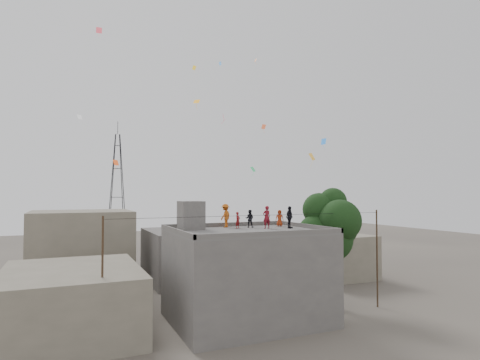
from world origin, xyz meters
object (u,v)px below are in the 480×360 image
object	(u,v)px
transmission_tower	(117,191)
tree	(330,226)
stair_head_box	(191,215)
person_dark_adult	(289,217)
person_red_adult	(267,217)

from	to	relation	value
transmission_tower	tree	bearing A→B (deg)	-73.91
tree	stair_head_box	bearing A→B (deg)	169.26
stair_head_box	person_dark_adult	world-z (taller)	stair_head_box
transmission_tower	stair_head_box	bearing A→B (deg)	-88.77
stair_head_box	person_dark_adult	bearing A→B (deg)	-17.26
tree	transmission_tower	distance (m)	41.12
stair_head_box	transmission_tower	xyz separation A→B (m)	(-0.80, 37.40, 1.97)
person_red_adult	stair_head_box	bearing A→B (deg)	-21.09
person_dark_adult	person_red_adult	bearing A→B (deg)	128.41
stair_head_box	tree	distance (m)	10.80
person_red_adult	transmission_tower	bearing A→B (deg)	-85.23
stair_head_box	person_red_adult	bearing A→B (deg)	-17.06
person_red_adult	person_dark_adult	distance (m)	1.70
stair_head_box	person_red_adult	xyz separation A→B (m)	(5.24, -1.61, -0.18)
transmission_tower	person_dark_adult	bearing A→B (deg)	-79.04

